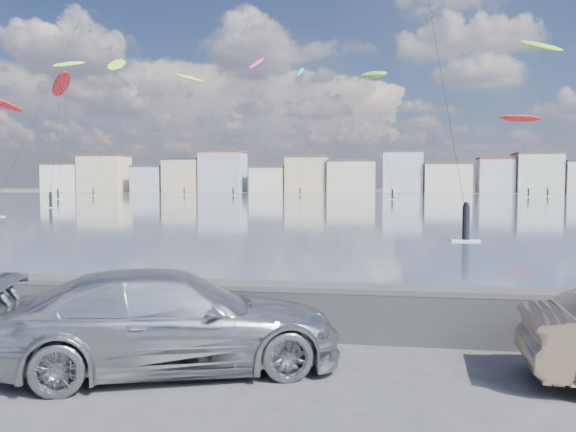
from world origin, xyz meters
name	(u,v)px	position (x,y,z in m)	size (l,w,h in m)	color
ground	(173,388)	(0.00, 0.00, 0.00)	(700.00, 700.00, 0.00)	#333335
bay_water	(361,201)	(0.00, 91.50, 0.01)	(500.00, 177.00, 0.00)	#3E4D61
far_shore_strip	(370,192)	(0.00, 200.00, 0.01)	(500.00, 60.00, 0.00)	#4C473D
seawall	(224,306)	(0.00, 2.70, 0.58)	(400.00, 0.36, 1.08)	#28282B
far_buildings	(373,175)	(1.31, 186.00, 6.03)	(240.79, 13.26, 14.60)	white
car_silver	(172,320)	(-0.30, 0.77, 0.76)	(2.13, 5.24, 1.52)	#A5A9AD
kitesurfer_2	(373,76)	(1.78, 105.11, 24.12)	(8.23, 11.61, 26.19)	#8CD826
kitesurfer_3	(2,104)	(-85.60, 114.59, 21.83)	(6.88, 18.47, 24.15)	red
kitesurfer_5	(189,79)	(-53.65, 156.82, 34.44)	(8.90, 16.73, 36.73)	#8CD826
kitesurfer_6	(541,47)	(42.31, 140.95, 36.61)	(10.67, 12.67, 39.81)	#8CD826
kitesurfer_9	(117,66)	(-62.64, 127.49, 32.76)	(6.42, 11.54, 36.23)	#8CD826
kitesurfer_12	(61,87)	(-39.08, 62.57, 15.86)	(7.09, 11.93, 17.88)	red
kitesurfer_13	(300,74)	(-19.57, 154.43, 34.49)	(3.21, 11.75, 37.63)	#19BFBF
kitesurfer_17	(521,119)	(35.80, 132.06, 18.13)	(10.67, 11.11, 19.48)	red
kitesurfer_18	(69,66)	(-61.48, 103.26, 27.66)	(6.58, 15.03, 29.94)	#8CD826
kitesurfer_19	(256,64)	(-30.67, 146.25, 35.91)	(6.10, 20.37, 39.30)	#E5338C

